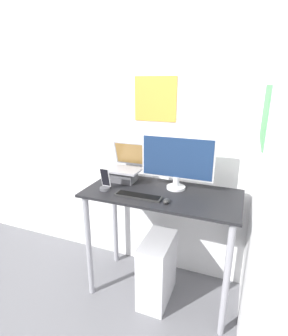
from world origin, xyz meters
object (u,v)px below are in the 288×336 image
at_px(monitor, 177,162).
at_px(computer_tower, 157,269).
at_px(cell_phone, 105,184).
at_px(keyboard, 138,196).
at_px(mouse, 166,201).
at_px(laptop, 125,171).

height_order(monitor, computer_tower, monitor).
bearing_deg(cell_phone, keyboard, -6.35).
height_order(mouse, computer_tower, mouse).
xyz_separation_m(mouse, cell_phone, (-0.52, 0.06, 0.04)).
relative_size(laptop, computer_tower, 0.56).
distance_m(monitor, cell_phone, 0.59).
height_order(monitor, keyboard, monitor).
distance_m(cell_phone, computer_tower, 0.83).
height_order(keyboard, cell_phone, cell_phone).
bearing_deg(monitor, keyboard, -129.87).
relative_size(monitor, keyboard, 1.60).
distance_m(mouse, computer_tower, 0.68).
bearing_deg(cell_phone, computer_tower, 4.35).
distance_m(laptop, cell_phone, 0.25).
xyz_separation_m(monitor, cell_phone, (-0.51, -0.23, -0.17)).
height_order(keyboard, mouse, mouse).
bearing_deg(keyboard, mouse, -6.14).
distance_m(keyboard, computer_tower, 0.68).
relative_size(keyboard, cell_phone, 2.00).
bearing_deg(laptop, keyboard, -49.20).
relative_size(laptop, monitor, 0.55).
bearing_deg(mouse, laptop, 146.96).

